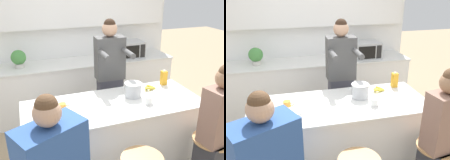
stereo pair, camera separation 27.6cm
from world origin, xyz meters
The scene contains 13 objects.
wall_back centered at (0.00, 1.92, 1.54)m, with size 3.44×0.22×2.70m.
back_counter centered at (0.00, 1.61, 0.46)m, with size 3.20×0.65×0.91m.
kitchen_island centered at (0.00, 0.00, 0.45)m, with size 2.00×0.82×0.90m.
person_cooking centered at (0.19, 0.69, 0.87)m, with size 0.40×0.55×1.73m.
person_seated_near centered at (0.80, -0.73, 0.70)m, with size 0.36×0.30×1.49m.
cooking_pot centered at (0.27, 0.10, 0.98)m, with size 0.30×0.21×0.17m.
fruit_bowl centered at (-0.53, -0.21, 0.94)m, with size 0.18×0.18×0.08m.
coffee_cup_near centered at (-0.58, 0.00, 0.95)m, with size 0.11×0.08×0.10m.
coffee_cup_far centered at (0.35, -0.14, 0.94)m, with size 0.12×0.08×0.09m.
banana_bunch centered at (0.54, 0.21, 0.93)m, with size 0.18×0.13×0.06m.
juice_carton centered at (0.80, 0.29, 0.99)m, with size 0.07×0.07×0.20m.
microwave centered at (0.87, 1.57, 1.05)m, with size 0.48×0.39×0.28m.
potted_plant centered at (-0.97, 1.61, 1.07)m, with size 0.23×0.23×0.28m.
Camera 2 is at (-0.62, -2.41, 2.18)m, focal length 40.00 mm.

